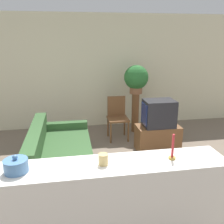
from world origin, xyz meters
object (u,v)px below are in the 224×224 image
(couch, at_px, (59,156))
(wooden_chair, at_px, (117,115))
(decorative_bowl, at_px, (16,166))
(television, at_px, (159,113))
(potted_plant, at_px, (136,78))

(couch, distance_m, wooden_chair, 1.77)
(couch, xyz_separation_m, wooden_chair, (1.22, 1.26, 0.25))
(wooden_chair, distance_m, decorative_bowl, 3.43)
(television, distance_m, wooden_chair, 1.03)
(potted_plant, bearing_deg, television, -81.13)
(wooden_chair, relative_size, decorative_bowl, 4.38)
(wooden_chair, bearing_deg, decorative_bowl, -116.11)
(television, height_order, wooden_chair, television)
(potted_plant, bearing_deg, decorative_bowl, -120.54)
(television, height_order, potted_plant, potted_plant)
(decorative_bowl, bearing_deg, potted_plant, 59.46)
(couch, xyz_separation_m, television, (1.88, 0.50, 0.49))
(potted_plant, height_order, decorative_bowl, potted_plant)
(couch, xyz_separation_m, decorative_bowl, (-0.27, -1.78, 0.81))
(television, relative_size, wooden_chair, 0.64)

